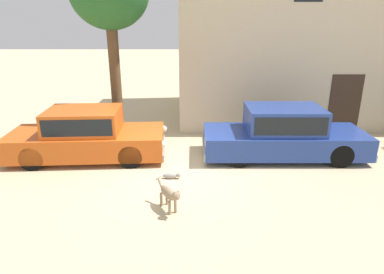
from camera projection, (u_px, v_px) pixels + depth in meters
The scene contains 6 objects.
ground_plane at pixel (170, 171), 8.97m from camera, with size 80.00×80.00×0.00m, color #CCB78E.
parked_sedan_nearest at pixel (87, 134), 9.63m from camera, with size 4.59×2.00×1.46m.
parked_sedan_second at pixel (285, 133), 9.71m from camera, with size 4.78×1.74×1.50m.
apartment_block at pixel (384, 25), 13.55m from camera, with size 16.35×5.99×7.28m.
stray_dog_spotted at pixel (170, 194), 6.98m from camera, with size 0.57×0.87×0.62m.
stray_cat at pixel (172, 176), 8.53m from camera, with size 0.64×0.21×0.17m.
Camera 1 is at (0.63, -8.16, 3.81)m, focal length 31.37 mm.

